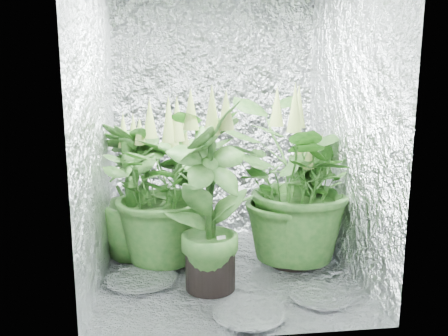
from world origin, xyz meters
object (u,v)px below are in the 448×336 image
plant_d (134,192)px  plant_e (293,182)px  plant_c (308,200)px  plant_a (166,187)px  plant_f (210,198)px  circulation_fan (299,229)px  plant_b (187,191)px

plant_d → plant_e: 1.12m
plant_c → plant_a: bearing=-176.1°
plant_f → circulation_fan: size_ratio=3.96×
plant_a → plant_d: (-0.23, 0.12, -0.06)m
plant_a → plant_b: bearing=60.3°
plant_c → plant_e: bearing=-131.7°
plant_d → plant_f: plant_f is taller
circulation_fan → plant_b: bearing=-177.0°
circulation_fan → plant_d: bearing=-169.6°
circulation_fan → plant_f: bearing=-133.5°
plant_a → plant_f: plant_f is taller
plant_c → plant_f: size_ratio=0.74×
plant_e → circulation_fan: (0.16, 0.35, -0.46)m
plant_f → plant_b: bearing=99.5°
plant_a → plant_e: (0.86, -0.12, 0.04)m
plant_c → plant_f: (-0.77, -0.50, 0.16)m
plant_d → plant_f: bearing=-48.1°
plant_b → plant_e: 0.82m
plant_d → circulation_fan: 1.30m
plant_c → plant_e: plant_e is taller
plant_e → circulation_fan: plant_e is taller
plant_d → plant_b: bearing=21.3°
plant_b → plant_a: bearing=-119.7°
plant_c → circulation_fan: bearing=95.7°
circulation_fan → plant_c: bearing=-78.9°
plant_c → plant_f: bearing=-146.8°
plant_d → circulation_fan: plant_d is taller
plant_b → plant_d: (-0.38, -0.15, 0.03)m
plant_c → plant_e: (-0.17, -0.19, 0.18)m
circulation_fan → plant_a: bearing=-162.1°
plant_e → plant_a: bearing=171.9°
plant_a → plant_e: bearing=-8.1°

